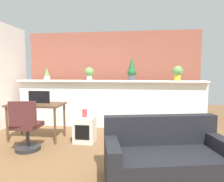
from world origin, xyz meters
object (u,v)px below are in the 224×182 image
potted_plant_1 (89,73)px  office_chair (26,130)px  potted_plant_0 (47,74)px  desk (36,108)px  side_cube_shelf (85,129)px  potted_plant_3 (177,72)px  potted_plant_2 (132,70)px  vase_on_shelf (85,113)px  couch (166,159)px  tv_monitor (39,97)px

potted_plant_1 → office_chair: size_ratio=0.35×
potted_plant_0 → desk: potted_plant_0 is taller
side_cube_shelf → potted_plant_3: bearing=29.0°
potted_plant_2 → vase_on_shelf: bearing=-128.9°
potted_plant_1 → potted_plant_2: size_ratio=0.56×
side_cube_shelf → couch: couch is taller
potted_plant_0 → potted_plant_1: 1.11m
side_cube_shelf → vase_on_shelf: 0.33m
office_chair → desk: bearing=102.1°
desk → tv_monitor: bearing=72.7°
potted_plant_1 → desk: size_ratio=0.29×
side_cube_shelf → potted_plant_2: bearing=51.6°
tv_monitor → office_chair: tv_monitor is taller
tv_monitor → side_cube_shelf: (1.01, -0.12, -0.63)m
potted_plant_3 → side_cube_shelf: 2.53m
potted_plant_2 → potted_plant_1: bearing=-177.5°
tv_monitor → vase_on_shelf: 1.05m
vase_on_shelf → couch: bearing=-42.5°
desk → side_cube_shelf: 1.11m
potted_plant_1 → side_cube_shelf: potted_plant_1 is taller
couch → potted_plant_3: bearing=76.5°
potted_plant_3 → couch: (-0.57, -2.37, -1.11)m
potted_plant_0 → potted_plant_2: bearing=1.6°
side_cube_shelf → couch: bearing=-42.1°
office_chair → potted_plant_2: bearing=44.0°
potted_plant_1 → side_cube_shelf: 1.57m
potted_plant_3 → vase_on_shelf: bearing=-151.5°
potted_plant_0 → potted_plant_1: size_ratio=0.99×
potted_plant_0 → potted_plant_1: bearing=0.6°
potted_plant_1 → potted_plant_2: potted_plant_2 is taller
potted_plant_2 → side_cube_shelf: 1.88m
couch → side_cube_shelf: bearing=137.9°
potted_plant_1 → desk: bearing=-129.7°
potted_plant_0 → potted_plant_3: bearing=0.4°
potted_plant_3 → desk: 3.27m
desk → potted_plant_1: bearing=50.3°
office_chair → vase_on_shelf: 1.10m
potted_plant_2 → office_chair: size_ratio=0.62×
vase_on_shelf → couch: (1.41, -1.29, -0.30)m
potted_plant_1 → couch: bearing=-56.3°
potted_plant_1 → side_cube_shelf: (0.16, -1.08, -1.13)m
desk → couch: bearing=-28.2°
potted_plant_0 → side_cube_shelf: 1.99m
desk → vase_on_shelf: (1.03, -0.02, -0.09)m
potted_plant_3 → couch: bearing=-103.5°
potted_plant_3 → vase_on_shelf: size_ratio=2.21×
potted_plant_3 → side_cube_shelf: size_ratio=0.70×
potted_plant_1 → tv_monitor: (-0.85, -0.97, -0.50)m
desk → couch: couch is taller
office_chair → couch: (2.30, -0.67, -0.11)m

